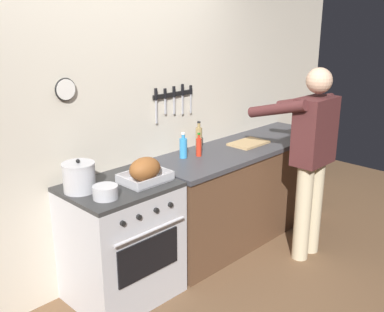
{
  "coord_description": "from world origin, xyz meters",
  "views": [
    {
      "loc": [
        -2.0,
        -1.51,
        2.08
      ],
      "look_at": [
        0.39,
        0.85,
        1.01
      ],
      "focal_mm": 42.52,
      "sensor_mm": 36.0,
      "label": 1
    }
  ],
  "objects_px": {
    "stock_pot": "(79,177)",
    "cutting_board": "(249,143)",
    "person_cook": "(311,152)",
    "roasting_pan": "(145,171)",
    "stove": "(121,241)",
    "bottle_hot_sauce": "(199,147)",
    "bottle_vinegar": "(199,138)",
    "bottle_dish_soap": "(183,147)",
    "saucepan": "(105,192)"
  },
  "relations": [
    {
      "from": "stock_pot",
      "to": "cutting_board",
      "type": "distance_m",
      "value": 1.75
    },
    {
      "from": "person_cook",
      "to": "roasting_pan",
      "type": "distance_m",
      "value": 1.45
    },
    {
      "from": "stove",
      "to": "bottle_hot_sauce",
      "type": "xyz_separation_m",
      "value": [
        0.9,
        0.07,
        0.53
      ]
    },
    {
      "from": "person_cook",
      "to": "bottle_vinegar",
      "type": "relative_size",
      "value": 6.4
    },
    {
      "from": "cutting_board",
      "to": "bottle_dish_soap",
      "type": "distance_m",
      "value": 0.73
    },
    {
      "from": "stove",
      "to": "person_cook",
      "type": "relative_size",
      "value": 0.54
    },
    {
      "from": "roasting_pan",
      "to": "stock_pot",
      "type": "relative_size",
      "value": 1.52
    },
    {
      "from": "roasting_pan",
      "to": "bottle_vinegar",
      "type": "relative_size",
      "value": 1.36
    },
    {
      "from": "stove",
      "to": "cutting_board",
      "type": "xyz_separation_m",
      "value": [
        1.49,
        -0.01,
        0.46
      ]
    },
    {
      "from": "stock_pot",
      "to": "bottle_hot_sauce",
      "type": "bearing_deg",
      "value": -1.46
    },
    {
      "from": "stock_pot",
      "to": "cutting_board",
      "type": "bearing_deg",
      "value": -3.58
    },
    {
      "from": "stove",
      "to": "saucepan",
      "type": "bearing_deg",
      "value": -146.55
    },
    {
      "from": "bottle_hot_sauce",
      "to": "person_cook",
      "type": "bearing_deg",
      "value": -48.97
    },
    {
      "from": "stove",
      "to": "stock_pot",
      "type": "xyz_separation_m",
      "value": [
        -0.25,
        0.1,
        0.55
      ]
    },
    {
      "from": "roasting_pan",
      "to": "bottle_hot_sauce",
      "type": "bearing_deg",
      "value": 11.76
    },
    {
      "from": "person_cook",
      "to": "saucepan",
      "type": "relative_size",
      "value": 9.82
    },
    {
      "from": "cutting_board",
      "to": "bottle_hot_sauce",
      "type": "height_order",
      "value": "bottle_hot_sauce"
    },
    {
      "from": "stove",
      "to": "roasting_pan",
      "type": "relative_size",
      "value": 2.56
    },
    {
      "from": "stove",
      "to": "saucepan",
      "type": "height_order",
      "value": "saucepan"
    },
    {
      "from": "roasting_pan",
      "to": "bottle_dish_soap",
      "type": "height_order",
      "value": "bottle_dish_soap"
    },
    {
      "from": "stock_pot",
      "to": "person_cook",
      "type": "bearing_deg",
      "value": -22.73
    },
    {
      "from": "person_cook",
      "to": "bottle_hot_sauce",
      "type": "xyz_separation_m",
      "value": [
        -0.62,
        0.71,
        0.03
      ]
    },
    {
      "from": "bottle_dish_soap",
      "to": "bottle_hot_sauce",
      "type": "height_order",
      "value": "bottle_dish_soap"
    },
    {
      "from": "saucepan",
      "to": "bottle_dish_soap",
      "type": "height_order",
      "value": "bottle_dish_soap"
    },
    {
      "from": "bottle_dish_soap",
      "to": "bottle_vinegar",
      "type": "bearing_deg",
      "value": 15.06
    },
    {
      "from": "bottle_vinegar",
      "to": "bottle_hot_sauce",
      "type": "relative_size",
      "value": 1.27
    },
    {
      "from": "roasting_pan",
      "to": "cutting_board",
      "type": "xyz_separation_m",
      "value": [
        1.31,
        0.07,
        -0.07
      ]
    },
    {
      "from": "saucepan",
      "to": "bottle_dish_soap",
      "type": "relative_size",
      "value": 0.77
    },
    {
      "from": "bottle_vinegar",
      "to": "stock_pot",
      "type": "bearing_deg",
      "value": -175.5
    },
    {
      "from": "roasting_pan",
      "to": "saucepan",
      "type": "height_order",
      "value": "roasting_pan"
    },
    {
      "from": "saucepan",
      "to": "cutting_board",
      "type": "height_order",
      "value": "saucepan"
    },
    {
      "from": "stock_pot",
      "to": "bottle_vinegar",
      "type": "height_order",
      "value": "bottle_vinegar"
    },
    {
      "from": "stock_pot",
      "to": "bottle_hot_sauce",
      "type": "distance_m",
      "value": 1.15
    },
    {
      "from": "stove",
      "to": "cutting_board",
      "type": "relative_size",
      "value": 2.5
    },
    {
      "from": "roasting_pan",
      "to": "bottle_dish_soap",
      "type": "xyz_separation_m",
      "value": [
        0.59,
        0.21,
        0.01
      ]
    },
    {
      "from": "roasting_pan",
      "to": "person_cook",
      "type": "bearing_deg",
      "value": -22.83
    },
    {
      "from": "stove",
      "to": "bottle_vinegar",
      "type": "distance_m",
      "value": 1.19
    },
    {
      "from": "roasting_pan",
      "to": "stock_pot",
      "type": "xyz_separation_m",
      "value": [
        -0.43,
        0.18,
        0.02
      ]
    },
    {
      "from": "stove",
      "to": "stock_pot",
      "type": "relative_size",
      "value": 3.89
    },
    {
      "from": "bottle_dish_soap",
      "to": "saucepan",
      "type": "bearing_deg",
      "value": -165.01
    },
    {
      "from": "stove",
      "to": "person_cook",
      "type": "bearing_deg",
      "value": -23.08
    },
    {
      "from": "bottle_hot_sauce",
      "to": "bottle_vinegar",
      "type": "bearing_deg",
      "value": 43.73
    },
    {
      "from": "person_cook",
      "to": "bottle_hot_sauce",
      "type": "distance_m",
      "value": 0.95
    },
    {
      "from": "bottle_vinegar",
      "to": "bottle_hot_sauce",
      "type": "distance_m",
      "value": 0.19
    },
    {
      "from": "stove",
      "to": "bottle_hot_sauce",
      "type": "height_order",
      "value": "bottle_hot_sauce"
    },
    {
      "from": "cutting_board",
      "to": "bottle_vinegar",
      "type": "relative_size",
      "value": 1.39
    },
    {
      "from": "cutting_board",
      "to": "bottle_dish_soap",
      "type": "xyz_separation_m",
      "value": [
        -0.72,
        0.14,
        0.08
      ]
    },
    {
      "from": "person_cook",
      "to": "roasting_pan",
      "type": "relative_size",
      "value": 4.72
    },
    {
      "from": "stove",
      "to": "person_cook",
      "type": "distance_m",
      "value": 1.72
    },
    {
      "from": "stock_pot",
      "to": "saucepan",
      "type": "relative_size",
      "value": 1.37
    }
  ]
}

